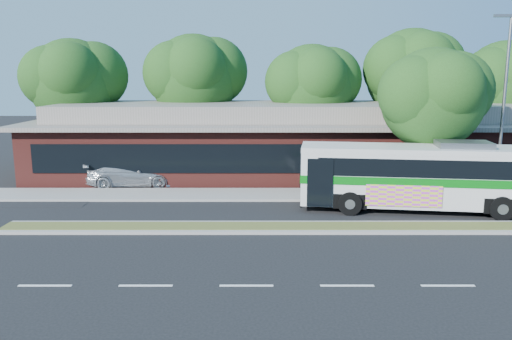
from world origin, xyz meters
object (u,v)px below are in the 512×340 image
object	(u,v)px
sidewalk_tree	(439,96)
transit_bus	(430,172)
lamp_post	(503,101)
sedan	(132,174)

from	to	relation	value
sidewalk_tree	transit_bus	bearing A→B (deg)	-113.65
lamp_post	sedan	xyz separation A→B (m)	(-19.29, 2.73, -4.18)
sedan	sidewalk_tree	xyz separation A→B (m)	(16.09, -2.72, 4.42)
lamp_post	sidewalk_tree	xyz separation A→B (m)	(-3.20, 0.01, 0.24)
lamp_post	sidewalk_tree	world-z (taller)	lamp_post
transit_bus	sidewalk_tree	xyz separation A→B (m)	(1.13, 2.58, 3.33)
sidewalk_tree	lamp_post	bearing A→B (deg)	-0.20
lamp_post	transit_bus	size ratio (longest dim) A/B	0.77
lamp_post	sedan	bearing A→B (deg)	171.95
transit_bus	sedan	distance (m)	15.90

